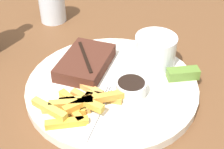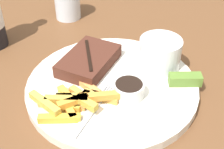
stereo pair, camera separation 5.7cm
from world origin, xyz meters
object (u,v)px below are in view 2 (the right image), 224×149
object	(u,v)px
dipping_sauce_cup	(130,88)
pickle_spear	(185,79)
coleslaw_cup	(160,52)
steak_portion	(89,60)
fork_utensil	(91,112)
dinner_plate	(112,87)
drinking_glass	(67,1)

from	to	relation	value
dipping_sauce_cup	pickle_spear	distance (m)	0.11
coleslaw_cup	pickle_spear	xyz separation A→B (m)	(-0.01, -0.07, -0.02)
steak_portion	coleslaw_cup	world-z (taller)	coleslaw_cup
steak_portion	pickle_spear	bearing A→B (deg)	-57.67
steak_portion	fork_utensil	xyz separation A→B (m)	(-0.08, -0.11, -0.01)
dinner_plate	drinking_glass	bearing A→B (deg)	70.83
dinner_plate	fork_utensil	size ratio (longest dim) A/B	2.52
dipping_sauce_cup	drinking_glass	distance (m)	0.36
dipping_sauce_cup	dinner_plate	bearing A→B (deg)	94.81
dinner_plate	coleslaw_cup	distance (m)	0.12
pickle_spear	drinking_glass	world-z (taller)	drinking_glass
fork_utensil	pickle_spear	bearing A→B (deg)	-41.58
pickle_spear	drinking_glass	distance (m)	0.39
steak_portion	drinking_glass	distance (m)	0.25
pickle_spear	fork_utensil	xyz separation A→B (m)	(-0.18, 0.05, -0.01)
dipping_sauce_cup	drinking_glass	world-z (taller)	drinking_glass
dinner_plate	coleslaw_cup	size ratio (longest dim) A/B	3.90
steak_portion	pickle_spear	xyz separation A→B (m)	(0.10, -0.16, -0.00)
dinner_plate	drinking_glass	xyz separation A→B (m)	(0.10, 0.30, 0.04)
dinner_plate	fork_utensil	distance (m)	0.09
coleslaw_cup	steak_portion	bearing A→B (deg)	140.20
dipping_sauce_cup	drinking_glass	size ratio (longest dim) A/B	0.61
coleslaw_cup	dipping_sauce_cup	bearing A→B (deg)	-165.15
dipping_sauce_cup	fork_utensil	size ratio (longest dim) A/B	0.43
coleslaw_cup	drinking_glass	xyz separation A→B (m)	(-0.00, 0.32, -0.01)
dinner_plate	fork_utensil	world-z (taller)	fork_utensil
coleslaw_cup	pickle_spear	world-z (taller)	coleslaw_cup
drinking_glass	dinner_plate	bearing A→B (deg)	-109.17
steak_portion	drinking_glass	bearing A→B (deg)	65.73
steak_portion	dipping_sauce_cup	world-z (taller)	steak_portion
pickle_spear	drinking_glass	size ratio (longest dim) A/B	0.67
steak_portion	fork_utensil	bearing A→B (deg)	-125.99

